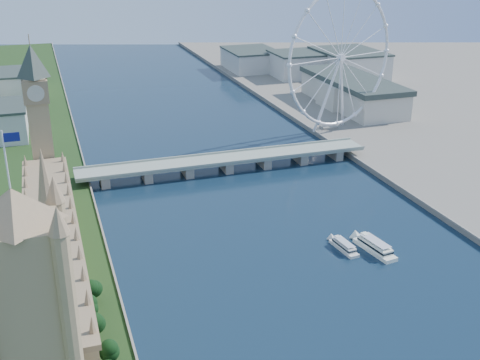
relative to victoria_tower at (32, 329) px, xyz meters
name	(u,v)px	position (x,y,z in m)	size (l,w,h in m)	color
victoria_tower	(32,329)	(0.00, 0.00, 0.00)	(28.16, 28.16, 112.00)	tan
parliament_range	(54,254)	(7.00, 115.00, -36.01)	(24.00, 200.00, 70.00)	tan
big_ben	(37,104)	(7.00, 223.00, 12.08)	(20.02, 20.02, 110.00)	tan
westminster_bridge	(226,162)	(135.00, 245.00, -47.86)	(220.00, 22.00, 9.50)	gray
london_eye	(341,58)	(254.98, 300.08, 13.03)	(113.60, 39.12, 124.30)	silver
county_hall	(351,108)	(310.00, 375.00, -54.49)	(54.00, 144.00, 35.00)	beige
city_skyline	(191,76)	(174.22, 505.08, -37.53)	(505.00, 280.00, 32.00)	beige
tour_boat_near	(344,250)	(160.15, 104.11, -54.49)	(6.36, 25.12, 5.51)	silver
tour_boat_far	(374,251)	(175.42, 97.02, -54.49)	(8.35, 32.54, 7.22)	white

